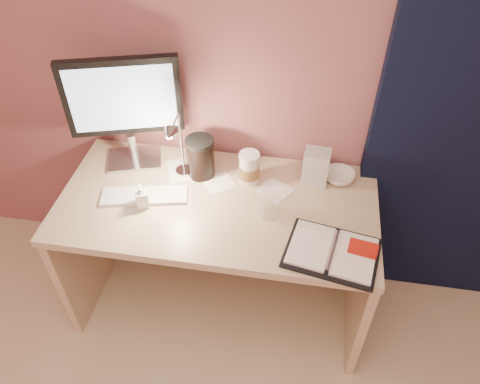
% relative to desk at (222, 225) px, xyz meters
% --- Properties ---
extents(room, '(3.50, 3.50, 3.50)m').
position_rel_desk_xyz_m(room, '(0.95, 0.24, 0.63)').
color(room, '#C6B28E').
rests_on(room, ground).
extents(desk, '(1.40, 0.70, 0.73)m').
position_rel_desk_xyz_m(desk, '(0.00, 0.00, 0.00)').
color(desk, '#C6AE8C').
rests_on(desk, ground).
extents(monitor, '(0.49, 0.24, 0.54)m').
position_rel_desk_xyz_m(monitor, '(-0.45, 0.14, 0.55)').
color(monitor, silver).
rests_on(monitor, desk).
extents(keyboard, '(0.39, 0.19, 0.02)m').
position_rel_desk_xyz_m(keyboard, '(-0.32, -0.10, 0.23)').
color(keyboard, white).
rests_on(keyboard, desk).
extents(planner, '(0.40, 0.33, 0.06)m').
position_rel_desk_xyz_m(planner, '(0.51, -0.29, 0.24)').
color(planner, black).
rests_on(planner, desk).
extents(paper_a, '(0.18, 0.18, 0.00)m').
position_rel_desk_xyz_m(paper_a, '(-0.02, 0.05, 0.23)').
color(paper_a, white).
rests_on(paper_a, desk).
extents(paper_b, '(0.18, 0.18, 0.00)m').
position_rel_desk_xyz_m(paper_b, '(0.24, 0.04, 0.23)').
color(paper_b, white).
rests_on(paper_b, desk).
extents(paper_c, '(0.22, 0.22, 0.00)m').
position_rel_desk_xyz_m(paper_c, '(-0.19, 0.12, 0.23)').
color(paper_c, white).
rests_on(paper_c, desk).
extents(coffee_cup, '(0.10, 0.10, 0.15)m').
position_rel_desk_xyz_m(coffee_cup, '(0.12, 0.09, 0.30)').
color(coffee_cup, white).
rests_on(coffee_cup, desk).
extents(clear_cup, '(0.09, 0.09, 0.15)m').
position_rel_desk_xyz_m(clear_cup, '(0.24, -0.11, 0.30)').
color(clear_cup, white).
rests_on(clear_cup, desk).
extents(bowl, '(0.17, 0.17, 0.04)m').
position_rel_desk_xyz_m(bowl, '(0.53, 0.16, 0.25)').
color(bowl, white).
rests_on(bowl, desk).
extents(lotion_bottle, '(0.07, 0.07, 0.12)m').
position_rel_desk_xyz_m(lotion_bottle, '(-0.31, -0.15, 0.28)').
color(lotion_bottle, white).
rests_on(lotion_bottle, desk).
extents(dark_jar, '(0.12, 0.12, 0.18)m').
position_rel_desk_xyz_m(dark_jar, '(-0.11, 0.10, 0.31)').
color(dark_jar, black).
rests_on(dark_jar, desk).
extents(product_box, '(0.12, 0.10, 0.17)m').
position_rel_desk_xyz_m(product_box, '(0.41, 0.13, 0.31)').
color(product_box, silver).
rests_on(product_box, desk).
extents(desk_lamp, '(0.08, 0.21, 0.34)m').
position_rel_desk_xyz_m(desk_lamp, '(-0.19, 0.01, 0.44)').
color(desk_lamp, silver).
rests_on(desk_lamp, desk).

